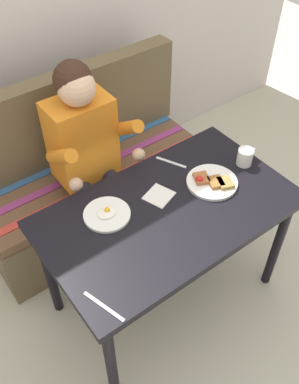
{
  "coord_description": "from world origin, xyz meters",
  "views": [
    {
      "loc": [
        -0.87,
        -1.02,
        2.19
      ],
      "look_at": [
        0.0,
        0.15,
        0.72
      ],
      "focal_mm": 39.8,
      "sensor_mm": 36.0,
      "label": 1
    }
  ],
  "objects": [
    {
      "name": "fork",
      "position": [
        0.21,
        0.25,
        0.73
      ],
      "size": [
        0.09,
        0.16,
        0.0
      ],
      "primitive_type": "cube",
      "rotation": [
        0.0,
        0.0,
        0.45
      ],
      "color": "silver",
      "rests_on": "table"
    },
    {
      "name": "knife",
      "position": [
        -0.51,
        -0.25,
        0.73
      ],
      "size": [
        0.07,
        0.2,
        0.0
      ],
      "primitive_type": "cube",
      "rotation": [
        0.0,
        0.0,
        0.29
      ],
      "color": "silver",
      "rests_on": "table"
    },
    {
      "name": "couch",
      "position": [
        0.0,
        0.76,
        0.33
      ],
      "size": [
        1.44,
        0.56,
        1.0
      ],
      "color": "brown",
      "rests_on": "ground"
    },
    {
      "name": "table",
      "position": [
        0.0,
        0.0,
        0.65
      ],
      "size": [
        1.2,
        0.7,
        0.73
      ],
      "color": "black",
      "rests_on": "ground"
    },
    {
      "name": "plate_breakfast",
      "position": [
        0.28,
        0.0,
        0.74
      ],
      "size": [
        0.25,
        0.25,
        0.05
      ],
      "color": "white",
      "rests_on": "table"
    },
    {
      "name": "napkin",
      "position": [
        0.01,
        0.09,
        0.73
      ],
      "size": [
        0.16,
        0.15,
        0.01
      ],
      "primitive_type": "cube",
      "rotation": [
        0.0,
        0.0,
        0.34
      ],
      "color": "silver",
      "rests_on": "table"
    },
    {
      "name": "plate_eggs",
      "position": [
        -0.25,
        0.14,
        0.74
      ],
      "size": [
        0.22,
        0.22,
        0.04
      ],
      "color": "white",
      "rests_on": "table"
    },
    {
      "name": "person",
      "position": [
        -0.07,
        0.59,
        0.74
      ],
      "size": [
        0.45,
        0.61,
        1.21
      ],
      "color": "orange",
      "rests_on": "ground"
    },
    {
      "name": "ground_plane",
      "position": [
        0.0,
        0.0,
        0.0
      ],
      "size": [
        8.0,
        8.0,
        0.0
      ],
      "primitive_type": "plane",
      "color": "beige"
    },
    {
      "name": "coffee_mug",
      "position": [
        0.51,
        0.02,
        0.78
      ],
      "size": [
        0.12,
        0.08,
        0.09
      ],
      "color": "white",
      "rests_on": "table"
    }
  ]
}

